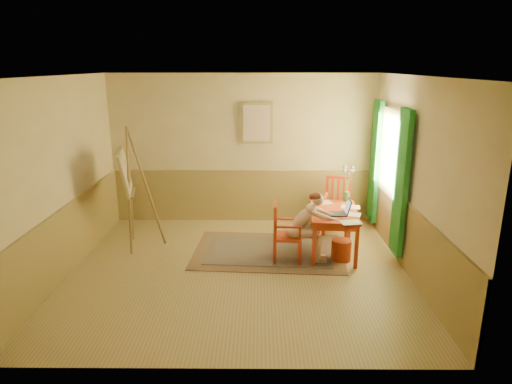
{
  "coord_description": "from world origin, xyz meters",
  "views": [
    {
      "loc": [
        0.3,
        -6.09,
        2.95
      ],
      "look_at": [
        0.25,
        0.55,
        1.05
      ],
      "focal_mm": 31.41,
      "sensor_mm": 36.0,
      "label": 1
    }
  ],
  "objects_px": {
    "table": "(334,216)",
    "easel": "(128,177)",
    "laptop": "(339,211)",
    "chair_back": "(337,205)",
    "figure": "(307,224)",
    "chair_left": "(284,233)"
  },
  "relations": [
    {
      "from": "chair_left",
      "to": "laptop",
      "type": "distance_m",
      "value": 0.91
    },
    {
      "from": "chair_left",
      "to": "chair_back",
      "type": "xyz_separation_m",
      "value": [
        1.01,
        1.24,
        0.04
      ]
    },
    {
      "from": "chair_left",
      "to": "figure",
      "type": "bearing_deg",
      "value": -1.22
    },
    {
      "from": "chair_left",
      "to": "figure",
      "type": "height_order",
      "value": "figure"
    },
    {
      "from": "chair_left",
      "to": "easel",
      "type": "height_order",
      "value": "easel"
    },
    {
      "from": "chair_back",
      "to": "laptop",
      "type": "relative_size",
      "value": 2.56
    },
    {
      "from": "laptop",
      "to": "easel",
      "type": "relative_size",
      "value": 0.2
    },
    {
      "from": "easel",
      "to": "chair_back",
      "type": "bearing_deg",
      "value": 11.07
    },
    {
      "from": "chair_back",
      "to": "easel",
      "type": "relative_size",
      "value": 0.5
    },
    {
      "from": "chair_left",
      "to": "laptop",
      "type": "xyz_separation_m",
      "value": [
        0.84,
        0.11,
        0.31
      ]
    },
    {
      "from": "table",
      "to": "easel",
      "type": "height_order",
      "value": "easel"
    },
    {
      "from": "figure",
      "to": "laptop",
      "type": "distance_m",
      "value": 0.54
    },
    {
      "from": "figure",
      "to": "laptop",
      "type": "relative_size",
      "value": 2.79
    },
    {
      "from": "chair_back",
      "to": "easel",
      "type": "xyz_separation_m",
      "value": [
        -3.52,
        -0.69,
        0.69
      ]
    },
    {
      "from": "chair_left",
      "to": "table",
      "type": "bearing_deg",
      "value": 20.79
    },
    {
      "from": "easel",
      "to": "chair_left",
      "type": "bearing_deg",
      "value": -12.44
    },
    {
      "from": "laptop",
      "to": "chair_back",
      "type": "bearing_deg",
      "value": 81.81
    },
    {
      "from": "table",
      "to": "chair_back",
      "type": "relative_size",
      "value": 1.24
    },
    {
      "from": "chair_left",
      "to": "figure",
      "type": "relative_size",
      "value": 0.84
    },
    {
      "from": "chair_back",
      "to": "figure",
      "type": "relative_size",
      "value": 0.92
    },
    {
      "from": "table",
      "to": "chair_left",
      "type": "relative_size",
      "value": 1.36
    },
    {
      "from": "chair_left",
      "to": "figure",
      "type": "distance_m",
      "value": 0.37
    }
  ]
}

